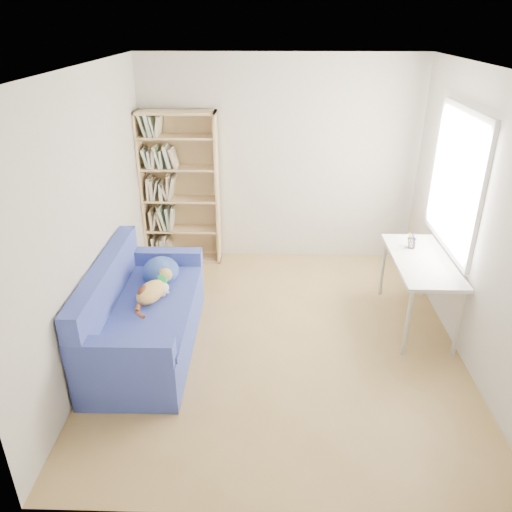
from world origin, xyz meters
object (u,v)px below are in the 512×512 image
Objects in this scene: bookshelf at (181,195)px; pen_cup at (411,242)px; sofa at (143,316)px; desk at (421,265)px.

pen_cup is (2.65, -1.20, -0.08)m from bookshelf.
desk is (2.77, 0.52, 0.33)m from sofa.
desk is 7.18× the size of pen_cup.
sofa is 10.58× the size of pen_cup.
sofa is 0.95× the size of bookshelf.
bookshelf reaches higher than pen_cup.
pen_cup is at bearing -24.31° from bookshelf.
sofa is 1.47× the size of desk.
pen_cup is (-0.05, 0.28, 0.14)m from desk.
pen_cup reaches higher than desk.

